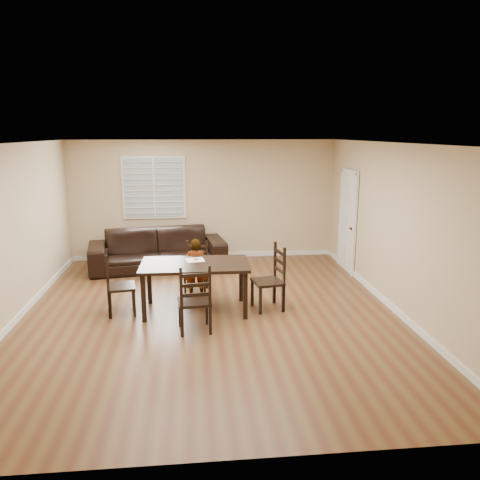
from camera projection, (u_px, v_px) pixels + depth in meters
name	position (u px, v px, depth m)	size (l,w,h in m)	color
ground	(210.00, 313.00, 7.57)	(7.00, 7.00, 0.00)	brown
room	(210.00, 201.00, 7.33)	(6.04, 7.04, 2.72)	#C5B185
dining_table	(195.00, 268.00, 7.52)	(1.74, 1.01, 0.81)	black
chair_near	(197.00, 268.00, 8.64)	(0.46, 0.44, 0.91)	black
chair_far	(195.00, 303.00, 6.70)	(0.51, 0.48, 1.03)	black
chair_left	(113.00, 286.00, 7.46)	(0.50, 0.53, 1.03)	black
chair_right	(275.00, 280.00, 7.70)	(0.53, 0.56, 1.08)	black
child	(196.00, 268.00, 8.17)	(0.39, 0.26, 1.07)	gray
napkin	(195.00, 260.00, 7.69)	(0.29, 0.29, 0.00)	white
donut	(196.00, 259.00, 7.69)	(0.09, 0.09, 0.03)	#D5894C
sofa	(158.00, 249.00, 9.99)	(2.84, 1.11, 0.83)	black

